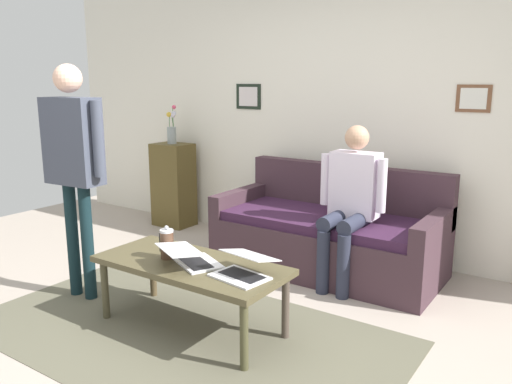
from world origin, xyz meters
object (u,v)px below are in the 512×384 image
(laptop_center, at_px, (192,258))
(flower_vase, at_px, (172,129))
(couch, at_px, (329,235))
(person_seated, at_px, (350,197))
(laptop_left, at_px, (243,269))
(side_shelf, at_px, (173,185))
(french_press, at_px, (167,244))
(coffee_table, at_px, (191,269))
(person_standing, at_px, (73,152))

(laptop_center, distance_m, flower_vase, 2.68)
(couch, distance_m, person_seated, 0.56)
(laptop_left, bearing_deg, side_shelf, -38.67)
(laptop_center, relative_size, side_shelf, 0.49)
(laptop_center, relative_size, person_seated, 0.36)
(laptop_left, xyz_separation_m, side_shelf, (2.25, -1.80, -0.04))
(couch, bearing_deg, laptop_center, 81.92)
(couch, xyz_separation_m, person_seated, (-0.28, 0.23, 0.42))
(person_seated, bearing_deg, side_shelf, -12.20)
(french_press, bearing_deg, coffee_table, -171.86)
(coffee_table, bearing_deg, laptop_center, 139.59)
(laptop_center, bearing_deg, flower_vase, -44.54)
(french_press, distance_m, person_standing, 1.01)
(laptop_center, xyz_separation_m, person_standing, (1.07, 0.04, 0.61))
(french_press, relative_size, person_standing, 0.13)
(coffee_table, relative_size, side_shelf, 1.39)
(couch, relative_size, laptop_left, 5.07)
(coffee_table, xyz_separation_m, laptop_left, (-0.43, 0.01, 0.09))
(coffee_table, height_order, french_press, french_press)
(side_shelf, bearing_deg, flower_vase, -160.70)
(laptop_left, relative_size, french_press, 1.66)
(laptop_center, bearing_deg, coffee_table, -40.41)
(coffee_table, relative_size, person_seated, 1.01)
(couch, distance_m, person_standing, 2.20)
(laptop_left, height_order, side_shelf, side_shelf)
(coffee_table, height_order, person_standing, person_standing)
(coffee_table, bearing_deg, flower_vase, -44.64)
(laptop_center, bearing_deg, laptop_left, -175.36)
(coffee_table, distance_m, laptop_center, 0.11)
(coffee_table, distance_m, laptop_left, 0.44)
(french_press, height_order, person_seated, person_seated)
(laptop_left, xyz_separation_m, person_standing, (1.46, 0.07, 0.61))
(couch, bearing_deg, laptop_left, 96.17)
(coffee_table, bearing_deg, side_shelf, -44.55)
(coffee_table, height_order, laptop_center, laptop_center)
(couch, xyz_separation_m, person_standing, (1.29, 1.59, 0.81))
(person_standing, distance_m, person_seated, 2.11)
(french_press, bearing_deg, person_seated, -118.95)
(laptop_left, xyz_separation_m, flower_vase, (2.25, -1.80, 0.58))
(side_shelf, bearing_deg, french_press, 132.05)
(laptop_center, bearing_deg, person_standing, 2.06)
(coffee_table, bearing_deg, laptop_left, 179.23)
(person_standing, height_order, person_seated, person_standing)
(couch, height_order, flower_vase, flower_vase)
(laptop_left, height_order, person_standing, person_standing)
(coffee_table, xyz_separation_m, french_press, (0.18, 0.03, 0.15))
(person_seated, bearing_deg, flower_vase, -12.26)
(coffee_table, height_order, flower_vase, flower_vase)
(laptop_center, bearing_deg, person_seated, -110.73)
(coffee_table, xyz_separation_m, person_standing, (1.03, 0.08, 0.70))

